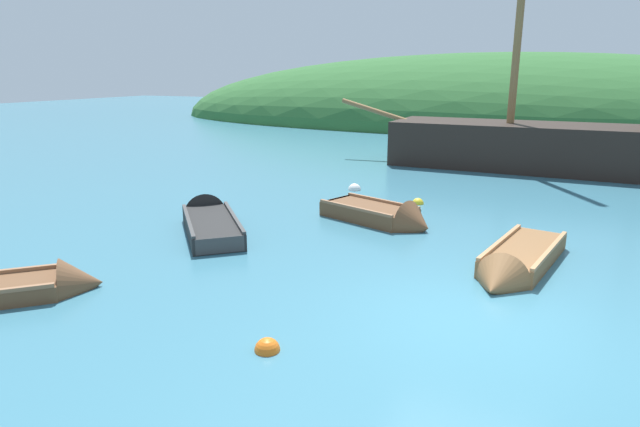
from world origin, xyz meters
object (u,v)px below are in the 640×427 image
at_px(rowboat_portside, 209,223).
at_px(sailing_ship, 582,155).
at_px(rowboat_outer_left, 384,218).
at_px(buoy_white, 355,190).
at_px(rowboat_far, 11,293).
at_px(buoy_yellow, 418,204).
at_px(rowboat_outer_right, 516,265).
at_px(buoy_orange, 267,350).

bearing_deg(rowboat_portside, sailing_ship, -76.84).
xyz_separation_m(rowboat_outer_left, buoy_white, (-2.01, 3.27, -0.12)).
distance_m(rowboat_far, rowboat_portside, 4.73).
distance_m(buoy_yellow, buoy_white, 2.48).
relative_size(rowboat_outer_right, rowboat_outer_left, 1.12).
height_order(sailing_ship, buoy_orange, sailing_ship).
relative_size(rowboat_outer_left, buoy_orange, 9.05).
bearing_deg(buoy_white, rowboat_portside, -106.95).
height_order(rowboat_outer_left, buoy_orange, rowboat_outer_left).
bearing_deg(buoy_yellow, rowboat_outer_left, -96.67).
relative_size(buoy_white, buoy_orange, 1.18).
xyz_separation_m(buoy_yellow, buoy_orange, (0.22, -8.91, 0.00)).
relative_size(sailing_ship, rowboat_outer_right, 4.62).
height_order(buoy_yellow, buoy_white, buoy_white).
height_order(sailing_ship, rowboat_portside, sailing_ship).
distance_m(sailing_ship, buoy_white, 9.07).
bearing_deg(buoy_orange, rowboat_far, -177.48).
bearing_deg(rowboat_portside, buoy_yellow, -83.49).
relative_size(sailing_ship, rowboat_outer_left, 5.17).
height_order(rowboat_outer_right, buoy_white, rowboat_outer_right).
bearing_deg(rowboat_far, rowboat_portside, 38.94).
xyz_separation_m(rowboat_portside, rowboat_outer_left, (3.66, 2.13, 0.00)).
bearing_deg(rowboat_outer_right, rowboat_far, -47.19).
xyz_separation_m(rowboat_outer_right, buoy_yellow, (-2.97, 4.41, -0.10)).
bearing_deg(rowboat_portside, buoy_orange, -179.24).
xyz_separation_m(rowboat_far, rowboat_portside, (0.57, 4.70, 0.04)).
relative_size(rowboat_portside, rowboat_outer_right, 0.96).
xyz_separation_m(rowboat_portside, buoy_orange, (4.14, -4.49, -0.12)).
bearing_deg(rowboat_outer_right, buoy_white, -125.23).
bearing_deg(rowboat_far, buoy_yellow, 19.66).
bearing_deg(rowboat_outer_left, buoy_yellow, 103.42).
xyz_separation_m(rowboat_portside, buoy_yellow, (3.92, 4.42, -0.12)).
xyz_separation_m(rowboat_outer_right, rowboat_outer_left, (-3.24, 2.13, 0.02)).
distance_m(rowboat_outer_right, buoy_yellow, 5.32).
distance_m(buoy_white, buoy_orange, 10.20).
xyz_separation_m(rowboat_far, rowboat_outer_right, (7.47, 4.71, 0.02)).
distance_m(rowboat_far, buoy_yellow, 10.17).
xyz_separation_m(sailing_ship, rowboat_outer_right, (-1.27, -11.67, -0.56)).
xyz_separation_m(rowboat_far, rowboat_outer_left, (4.23, 6.83, 0.04)).
bearing_deg(rowboat_portside, rowboat_outer_left, -101.62).
xyz_separation_m(rowboat_portside, buoy_white, (1.65, 5.40, -0.12)).
height_order(rowboat_far, rowboat_portside, rowboat_portside).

